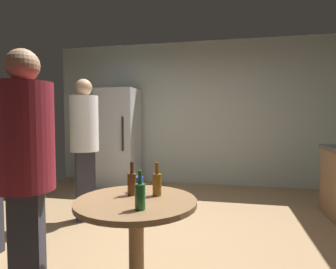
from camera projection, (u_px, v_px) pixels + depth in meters
ground_plane at (155, 244)px, 2.97m from camera, size 5.20×5.20×0.10m
wall_back at (190, 113)px, 5.45m from camera, size 5.32×0.06×2.70m
refrigerator at (119, 137)px, 5.33m from camera, size 0.70×0.68×1.80m
foreground_table at (136, 215)px, 1.87m from camera, size 0.80×0.80×0.73m
beer_bottle_amber at (157, 184)px, 1.95m from camera, size 0.06×0.06×0.23m
beer_bottle_brown at (132, 183)px, 1.96m from camera, size 0.06×0.06×0.23m
beer_bottle_green at (140, 195)px, 1.65m from camera, size 0.06×0.06×0.23m
plastic_cup_blue at (138, 184)px, 2.06m from camera, size 0.08×0.08×0.11m
person_in_white_shirt at (84, 138)px, 3.49m from camera, size 0.48×0.48×1.74m
person_in_maroon_shirt at (26, 165)px, 1.73m from camera, size 0.45×0.45×1.68m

